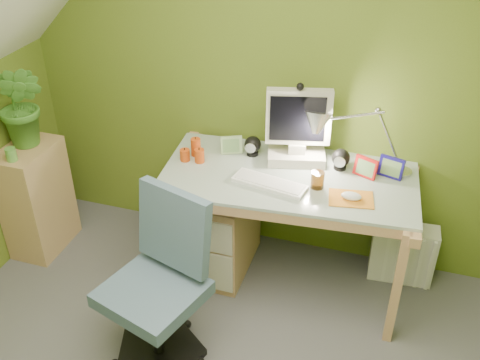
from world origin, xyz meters
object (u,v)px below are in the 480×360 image
(desk, at_px, (286,229))
(desk_lamp, at_px, (378,125))
(side_ledge, at_px, (37,199))
(potted_plant, at_px, (22,106))
(monitor, at_px, (298,122))
(task_chair, at_px, (152,291))
(radiator, at_px, (403,253))

(desk, distance_m, desk_lamp, 0.85)
(desk, relative_size, side_ledge, 1.90)
(desk_lamp, xyz_separation_m, potted_plant, (-2.11, -0.31, -0.04))
(desk, bearing_deg, potted_plant, 179.62)
(potted_plant, bearing_deg, monitor, 10.56)
(monitor, bearing_deg, task_chair, -130.60)
(desk, xyz_separation_m, side_ledge, (-1.68, -0.18, -0.01))
(potted_plant, distance_m, radiator, 2.56)
(desk_lamp, relative_size, potted_plant, 1.11)
(potted_plant, bearing_deg, side_ledge, -103.57)
(desk, bearing_deg, desk_lamp, 16.95)
(monitor, distance_m, task_chair, 1.27)
(monitor, xyz_separation_m, task_chair, (-0.51, -1.02, -0.56))
(side_ledge, relative_size, radiator, 1.95)
(monitor, relative_size, side_ledge, 0.67)
(monitor, bearing_deg, potted_plant, 176.50)
(desk, xyz_separation_m, desk_lamp, (0.45, 0.18, 0.70))
(desk_lamp, relative_size, radiator, 1.54)
(side_ledge, bearing_deg, potted_plant, 76.43)
(desk, bearing_deg, monitor, 85.15)
(side_ledge, height_order, task_chair, task_chair)
(task_chair, bearing_deg, desk, 75.90)
(desk_lamp, distance_m, side_ledge, 2.27)
(task_chair, bearing_deg, monitor, 80.60)
(desk, relative_size, desk_lamp, 2.41)
(monitor, height_order, side_ledge, monitor)
(desk_lamp, distance_m, task_chair, 1.53)
(desk, distance_m, potted_plant, 1.79)
(desk, xyz_separation_m, radiator, (0.72, 0.23, -0.20))
(desk, relative_size, radiator, 3.71)
(desk_lamp, distance_m, potted_plant, 2.14)
(task_chair, distance_m, radiator, 1.65)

